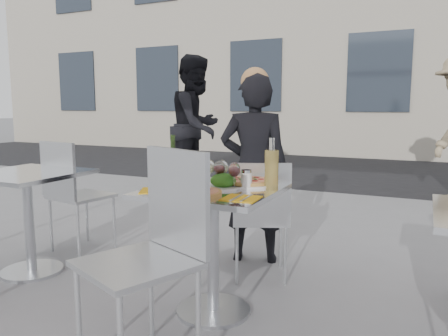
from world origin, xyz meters
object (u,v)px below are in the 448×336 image
at_px(side_table_left, 28,201).
at_px(salad_plate, 223,182).
at_px(wineglass_white_a, 209,168).
at_px(wineglass_red_a, 219,169).
at_px(pizza_near, 193,192).
at_px(wineglass_white_b, 222,168).
at_px(chair_far, 261,211).
at_px(napkin_right, 241,198).
at_px(chair_near, 156,239).
at_px(sugar_shaker, 246,179).
at_px(carafe, 272,168).
at_px(side_chair_lfar, 71,188).
at_px(main_table, 213,224).
at_px(woman_diner, 254,169).
at_px(pedestrian_a, 197,127).
at_px(pizza_far, 247,182).
at_px(wineglass_red_b, 234,171).
at_px(napkin_left, 157,190).
at_px(wine_bottle, 173,164).

xyz_separation_m(side_table_left, salad_plate, (1.55, 0.04, 0.25)).
xyz_separation_m(side_table_left, wineglass_white_a, (1.44, 0.07, 0.32)).
height_order(side_table_left, wineglass_red_a, wineglass_red_a).
height_order(pizza_near, wineglass_white_b, wineglass_white_b).
distance_m(chair_far, napkin_right, 0.82).
bearing_deg(chair_near, chair_far, 107.14).
bearing_deg(sugar_shaker, carafe, 29.33).
xyz_separation_m(side_chair_lfar, sugar_shaker, (1.71, -0.37, 0.25)).
height_order(main_table, sugar_shaker, sugar_shaker).
height_order(chair_far, woman_diner, woman_diner).
relative_size(main_table, pizza_near, 2.45).
bearing_deg(wineglass_white_b, wineglass_white_a, -167.26).
height_order(pedestrian_a, pizza_far, pedestrian_a).
bearing_deg(wineglass_red_b, woman_diner, 104.47).
distance_m(pedestrian_a, pizza_near, 3.64).
height_order(carafe, sugar_shaker, carafe).
xyz_separation_m(chair_far, salad_plate, (-0.04, -0.53, 0.28)).
xyz_separation_m(side_chair_lfar, pizza_near, (1.52, -0.66, 0.20)).
bearing_deg(pizza_far, sugar_shaker, -70.79).
distance_m(chair_near, wineglass_red_b, 0.64).
relative_size(main_table, wineglass_red_b, 4.76).
distance_m(wineglass_red_b, napkin_left, 0.45).
bearing_deg(side_chair_lfar, wineglass_red_a, 175.05).
bearing_deg(woman_diner, salad_plate, 82.86).
xyz_separation_m(woman_diner, carafe, (0.41, -0.79, 0.14)).
distance_m(chair_far, wineglass_white_a, 0.64).
bearing_deg(chair_near, main_table, 110.07).
distance_m(woman_diner, pedestrian_a, 2.63).
bearing_deg(napkin_right, wineglass_red_a, 132.00).
bearing_deg(pedestrian_a, chair_near, -149.35).
bearing_deg(pedestrian_a, side_chair_lfar, -170.50).
relative_size(pedestrian_a, sugar_shaker, 17.75).
relative_size(side_chair_lfar, napkin_left, 3.88).
distance_m(side_table_left, salad_plate, 1.57).
bearing_deg(salad_plate, sugar_shaker, 22.53).
relative_size(salad_plate, sugar_shaker, 2.06).
bearing_deg(napkin_right, pizza_near, 179.31).
bearing_deg(wine_bottle, pizza_near, -42.76).
xyz_separation_m(chair_near, wineglass_white_a, (-0.03, 0.62, 0.26)).
height_order(main_table, wineglass_red_a, wineglass_red_a).
relative_size(salad_plate, wine_bottle, 0.75).
height_order(side_table_left, pizza_near, pizza_near).
distance_m(woman_diner, carafe, 0.90).
height_order(chair_far, sugar_shaker, sugar_shaker).
xyz_separation_m(pizza_far, sugar_shaker, (0.04, -0.12, 0.04)).
relative_size(wine_bottle, napkin_left, 1.22).
xyz_separation_m(salad_plate, napkin_right, (0.21, -0.22, -0.03)).
bearing_deg(main_table, napkin_right, -35.99).
bearing_deg(chair_near, carafe, 88.36).
xyz_separation_m(pizza_near, napkin_right, (0.27, 0.01, -0.01)).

